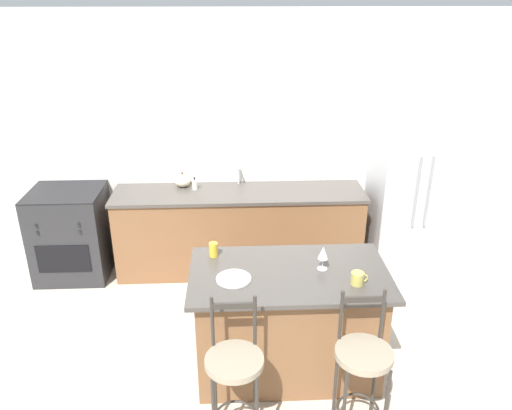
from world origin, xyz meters
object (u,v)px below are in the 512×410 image
at_px(oven_range, 71,233).
at_px(coffee_mug, 358,278).
at_px(tumbler_cup, 213,250).
at_px(pumpkin_decoration, 183,180).
at_px(soap_bottle, 195,184).
at_px(bar_stool_near, 235,374).
at_px(bar_stool_far, 362,366).
at_px(dinner_plate, 234,278).
at_px(refrigerator, 409,187).
at_px(wine_glass, 323,253).

bearing_deg(oven_range, coffee_mug, -34.22).
bearing_deg(tumbler_cup, pumpkin_decoration, 103.90).
xyz_separation_m(oven_range, soap_bottle, (1.32, 0.10, 0.49)).
bearing_deg(oven_range, tumbler_cup, -40.17).
distance_m(bar_stool_near, tumbler_cup, 1.05).
bearing_deg(coffee_mug, pumpkin_decoration, 125.79).
height_order(bar_stool_far, dinner_plate, bar_stool_far).
relative_size(dinner_plate, pumpkin_decoration, 1.47).
xyz_separation_m(coffee_mug, soap_bottle, (-1.29, 1.88, 0.02)).
relative_size(bar_stool_near, tumbler_cup, 9.32).
height_order(oven_range, dinner_plate, oven_range).
bearing_deg(soap_bottle, oven_range, -175.46).
height_order(bar_stool_near, pumpkin_decoration, bar_stool_near).
xyz_separation_m(bar_stool_near, bar_stool_far, (0.84, 0.03, 0.00)).
bearing_deg(pumpkin_decoration, bar_stool_near, -77.95).
bearing_deg(soap_bottle, refrigerator, -3.48).
bearing_deg(oven_range, bar_stool_near, -53.06).
bearing_deg(refrigerator, bar_stool_far, -114.33).
height_order(wine_glass, coffee_mug, wine_glass).
height_order(oven_range, bar_stool_near, bar_stool_near).
bearing_deg(bar_stool_near, bar_stool_far, 1.98).
xyz_separation_m(dinner_plate, coffee_mug, (0.89, -0.10, 0.04)).
bearing_deg(oven_range, dinner_plate, -44.21).
distance_m(refrigerator, pumpkin_decoration, 2.39).
bearing_deg(bar_stool_far, soap_bottle, 117.71).
xyz_separation_m(refrigerator, oven_range, (-3.56, 0.03, -0.47)).
xyz_separation_m(wine_glass, tumbler_cup, (-0.83, 0.24, -0.08)).
distance_m(bar_stool_far, dinner_plate, 1.08).
height_order(bar_stool_far, soap_bottle, bar_stool_far).
bearing_deg(coffee_mug, soap_bottle, 124.45).
distance_m(bar_stool_near, pumpkin_decoration, 2.57).
relative_size(oven_range, pumpkin_decoration, 5.47).
xyz_separation_m(refrigerator, soap_bottle, (-2.24, 0.14, 0.02)).
xyz_separation_m(dinner_plate, wine_glass, (0.67, 0.12, 0.13)).
height_order(bar_stool_far, tumbler_cup, bar_stool_far).
xyz_separation_m(dinner_plate, pumpkin_decoration, (-0.53, 1.87, 0.07)).
relative_size(tumbler_cup, soap_bottle, 0.85).
relative_size(oven_range, bar_stool_near, 0.89).
bearing_deg(bar_stool_far, oven_range, 138.63).
distance_m(coffee_mug, soap_bottle, 2.28).
bearing_deg(oven_range, soap_bottle, 4.54).
xyz_separation_m(wine_glass, pumpkin_decoration, (-1.21, 1.75, -0.06)).
height_order(wine_glass, soap_bottle, wine_glass).
relative_size(oven_range, soap_bottle, 7.04).
bearing_deg(tumbler_cup, oven_range, 139.83).
height_order(refrigerator, oven_range, refrigerator).
distance_m(wine_glass, pumpkin_decoration, 2.13).
height_order(bar_stool_near, coffee_mug, bar_stool_near).
height_order(refrigerator, wine_glass, refrigerator).
relative_size(tumbler_cup, pumpkin_decoration, 0.66).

